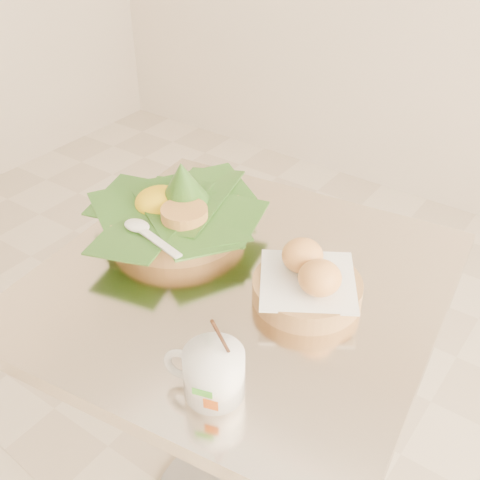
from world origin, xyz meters
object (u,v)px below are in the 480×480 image
Objects in this scene: cafe_table at (240,364)px; bread_basket at (308,283)px; coffee_mug at (212,372)px; rice_basket at (176,209)px.

bread_basket is at bearing 10.66° from cafe_table.
coffee_mug is at bearing -62.82° from cafe_table.
bread_basket is at bearing 88.76° from coffee_mug.
bread_basket is (0.13, 0.02, 0.26)m from cafe_table.
rice_basket reaches higher than coffee_mug.
rice_basket is at bearing 163.23° from cafe_table.
cafe_table is at bearing -169.34° from bread_basket.
rice_basket is 1.54× the size of bread_basket.
cafe_table is 0.29m from bread_basket.
bread_basket is 0.26m from coffee_mug.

